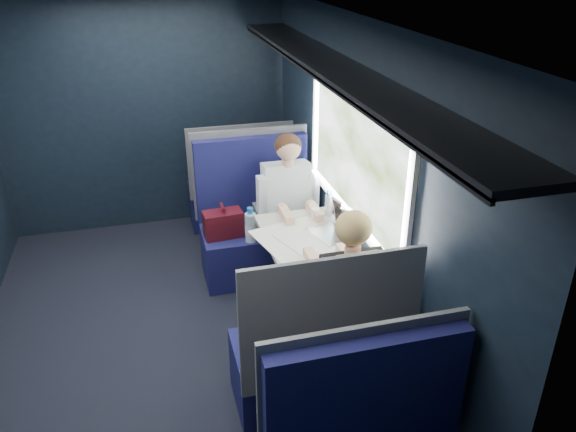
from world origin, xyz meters
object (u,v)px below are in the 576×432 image
object	(u,v)px
bottle_small	(329,204)
laptop	(338,226)
seat_bay_near	(256,228)
man	(290,203)
woman	(347,291)
cup	(315,214)
table	(305,248)
seat_row_front	(239,189)
seat_bay_far	(316,354)

from	to	relation	value
bottle_small	laptop	bearing A→B (deg)	-96.62
seat_bay_near	man	bearing A→B (deg)	-32.82
woman	cup	world-z (taller)	woman
table	man	xyz separation A→B (m)	(0.07, 0.70, 0.06)
seat_bay_near	woman	size ratio (longest dim) A/B	0.95
laptop	bottle_small	size ratio (longest dim) A/B	1.81
seat_row_front	cup	distance (m)	1.58
man	laptop	world-z (taller)	man
table	man	bearing A→B (deg)	84.48
seat_bay_far	laptop	bearing A→B (deg)	63.58
woman	seat_row_front	bearing A→B (deg)	95.70
seat_bay_far	bottle_small	xyz separation A→B (m)	(0.48, 1.22, 0.42)
seat_bay_near	seat_bay_far	distance (m)	1.74
bottle_small	cup	xyz separation A→B (m)	(-0.12, -0.04, -0.05)
seat_bay_near	cup	size ratio (longest dim) A/B	14.23
table	seat_bay_near	distance (m)	0.92
table	bottle_small	bearing A→B (deg)	49.32
seat_bay_near	table	bearing A→B (deg)	-77.32
seat_bay_near	seat_bay_far	world-z (taller)	same
man	woman	xyz separation A→B (m)	(0.00, -1.41, 0.01)
laptop	seat_bay_far	bearing A→B (deg)	-116.42
man	woman	distance (m)	1.41
table	seat_bay_near	bearing A→B (deg)	102.68
seat_bay_far	seat_bay_near	bearing A→B (deg)	90.42
seat_bay_near	cup	bearing A→B (deg)	-56.69
seat_bay_near	bottle_small	world-z (taller)	seat_bay_near
seat_bay_near	seat_row_front	distance (m)	0.93
seat_row_front	bottle_small	bearing A→B (deg)	-71.69
table	seat_bay_near	size ratio (longest dim) A/B	0.79
woman	cup	bearing A→B (deg)	84.06
man	laptop	bearing A→B (deg)	-74.39
woman	laptop	xyz separation A→B (m)	(0.19, 0.72, 0.08)
cup	table	bearing A→B (deg)	-119.39
table	woman	bearing A→B (deg)	-84.55
woman	table	bearing A→B (deg)	95.45
table	cup	distance (m)	0.37
seat_bay_near	seat_bay_far	size ratio (longest dim) A/B	1.00
seat_bay_far	bottle_small	distance (m)	1.38
table	woman	world-z (taller)	woman
laptop	man	bearing A→B (deg)	105.61
table	woman	xyz separation A→B (m)	(0.07, -0.71, 0.06)
woman	bottle_small	xyz separation A→B (m)	(0.23, 1.05, 0.11)
table	seat_row_front	xyz separation A→B (m)	(-0.18, 1.80, -0.25)
seat_row_front	man	distance (m)	1.17
table	seat_row_front	size ratio (longest dim) A/B	0.86
seat_bay_far	cup	bearing A→B (deg)	73.26
seat_bay_near	cup	world-z (taller)	seat_bay_near
bottle_small	cup	bearing A→B (deg)	-162.75
man	cup	distance (m)	0.41
seat_bay_far	woman	size ratio (longest dim) A/B	0.95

